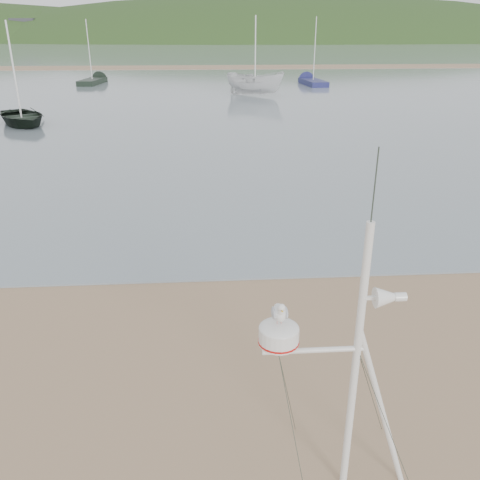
{
  "coord_description": "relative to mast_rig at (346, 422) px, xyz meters",
  "views": [
    {
      "loc": [
        1.85,
        -6.62,
        5.54
      ],
      "look_at": [
        2.38,
        1.0,
        2.31
      ],
      "focal_mm": 38.0,
      "sensor_mm": 36.0,
      "label": 1
    }
  ],
  "objects": [
    {
      "name": "water",
      "position": [
        -3.48,
        133.87,
        -1.06
      ],
      "size": [
        560.0,
        256.0,
        0.04
      ],
      "primitive_type": "cube",
      "color": "slate",
      "rests_on": "ground"
    },
    {
      "name": "far_cottages",
      "position": [
        -0.48,
        197.87,
        2.92
      ],
      "size": [
        294.4,
        6.3,
        8.0
      ],
      "color": "beige",
      "rests_on": "ground"
    },
    {
      "name": "ground",
      "position": [
        -3.48,
        1.87,
        -1.08
      ],
      "size": [
        560.0,
        560.0,
        0.0
      ],
      "primitive_type": "plane",
      "color": "#896B4F",
      "rests_on": "ground"
    },
    {
      "name": "sailboat_dark_mid",
      "position": [
        -12.76,
        51.87,
        -0.78
      ],
      "size": [
        2.43,
        6.85,
        6.67
      ],
      "color": "black",
      "rests_on": "ground"
    },
    {
      "name": "sailboat_blue_far",
      "position": [
        9.18,
        49.57,
        -0.78
      ],
      "size": [
        2.3,
        7.08,
        6.92
      ],
      "color": "#16184D",
      "rests_on": "ground"
    },
    {
      "name": "sandbar",
      "position": [
        -3.48,
        71.87,
        -1.0
      ],
      "size": [
        560.0,
        7.0,
        0.07
      ],
      "primitive_type": "cube",
      "color": "#896B4F",
      "rests_on": "water"
    },
    {
      "name": "hill_ridge",
      "position": [
        15.03,
        236.87,
        -20.77
      ],
      "size": [
        620.0,
        180.0,
        80.0
      ],
      "color": "#203816",
      "rests_on": "ground"
    },
    {
      "name": "mast_rig",
      "position": [
        0.0,
        0.0,
        0.0
      ],
      "size": [
        1.98,
        2.11,
        4.47
      ],
      "color": "silver",
      "rests_on": "ground"
    },
    {
      "name": "boat_dark",
      "position": [
        -12.55,
        26.82,
        1.38
      ],
      "size": [
        3.46,
        2.67,
        4.84
      ],
      "primitive_type": "imported",
      "rotation": [
        0.0,
        0.0,
        0.55
      ],
      "color": "black",
      "rests_on": "water"
    },
    {
      "name": "boat_white",
      "position": [
        2.7,
        39.79,
        1.56
      ],
      "size": [
        2.69,
        2.66,
        5.2
      ],
      "primitive_type": "imported",
      "rotation": [
        0.0,
        0.0,
        1.09
      ],
      "color": "silver",
      "rests_on": "water"
    }
  ]
}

